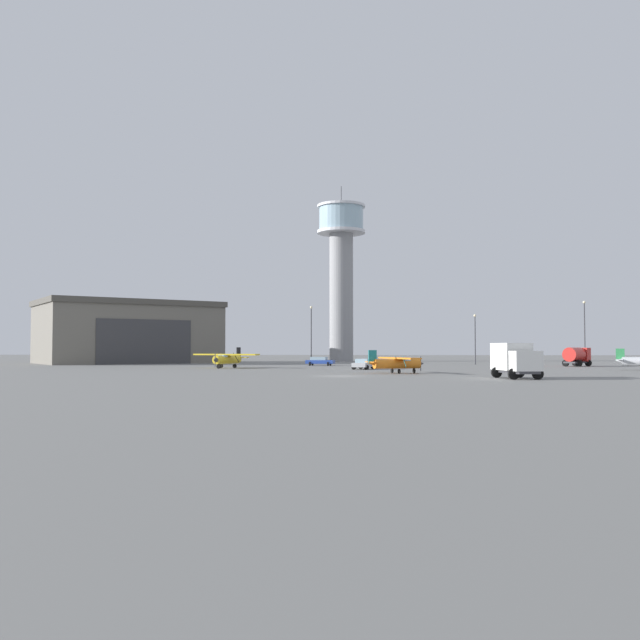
% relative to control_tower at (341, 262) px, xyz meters
% --- Properties ---
extents(ground_plane, '(400.00, 400.00, 0.00)m').
position_rel_control_tower_xyz_m(ground_plane, '(4.29, -74.60, -20.66)').
color(ground_plane, slate).
extents(control_tower, '(10.03, 10.03, 36.70)m').
position_rel_control_tower_xyz_m(control_tower, '(0.00, 0.00, 0.00)').
color(control_tower, gray).
rests_on(control_tower, ground_plane).
extents(hangar, '(36.11, 34.11, 11.23)m').
position_rel_control_tower_xyz_m(hangar, '(-37.90, -20.53, -15.02)').
color(hangar, '#6B665B').
rests_on(hangar, ground_plane).
extents(airplane_yellow, '(9.63, 7.56, 2.86)m').
position_rel_control_tower_xyz_m(airplane_yellow, '(-12.87, -49.36, -19.32)').
color(airplane_yellow, gold).
rests_on(airplane_yellow, ground_plane).
extents(airplane_orange, '(6.64, 8.37, 2.54)m').
position_rel_control_tower_xyz_m(airplane_orange, '(9.82, -66.86, -19.47)').
color(airplane_orange, orange).
rests_on(airplane_orange, ground_plane).
extents(truck_box_white, '(4.04, 6.37, 3.22)m').
position_rel_control_tower_xyz_m(truck_box_white, '(20.28, -78.43, -18.90)').
color(truck_box_white, '#38383D').
rests_on(truck_box_white, ground_plane).
extents(truck_fuel_tanker_red, '(5.10, 5.75, 2.84)m').
position_rel_control_tower_xyz_m(truck_fuel_tanker_red, '(37.45, -36.29, -19.03)').
color(truck_fuel_tanker_red, '#38383D').
rests_on(truck_fuel_tanker_red, ground_plane).
extents(car_blue, '(4.57, 2.73, 1.37)m').
position_rel_control_tower_xyz_m(car_blue, '(-1.32, -35.80, -19.92)').
color(car_blue, '#2847A8').
rests_on(car_blue, ground_plane).
extents(car_silver, '(3.07, 4.77, 1.37)m').
position_rel_control_tower_xyz_m(car_silver, '(5.94, -53.31, -19.92)').
color(car_silver, '#B7BABF').
rests_on(car_silver, ground_plane).
extents(light_post_west, '(0.44, 0.44, 9.94)m').
position_rel_control_tower_xyz_m(light_post_west, '(-3.71, -25.59, -14.83)').
color(light_post_west, '#38383D').
rests_on(light_post_west, ground_plane).
extents(light_post_east, '(0.44, 0.44, 8.40)m').
position_rel_control_tower_xyz_m(light_post_east, '(23.87, -26.04, -15.64)').
color(light_post_east, '#38383D').
rests_on(light_post_east, ground_plane).
extents(light_post_north, '(0.44, 0.44, 10.28)m').
position_rel_control_tower_xyz_m(light_post_north, '(40.51, -30.01, -14.65)').
color(light_post_north, '#38383D').
rests_on(light_post_north, ground_plane).
extents(traffic_cone_near_left, '(0.36, 0.36, 0.71)m').
position_rel_control_tower_xyz_m(traffic_cone_near_left, '(24.34, -66.23, -20.31)').
color(traffic_cone_near_left, black).
rests_on(traffic_cone_near_left, ground_plane).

